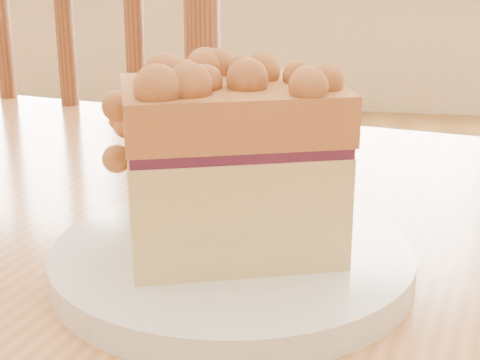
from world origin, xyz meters
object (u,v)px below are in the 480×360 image
Objects in this scene: cafe_table_main at (40,355)px; cafe_chair_main at (150,235)px; cake_slice at (230,155)px; plate at (232,261)px.

cafe_table_main is 1.22× the size of cafe_chair_main.
cafe_chair_main is at bearing 92.12° from cake_slice.
cake_slice is (-0.00, 0.00, 0.07)m from plate.
cake_slice reaches higher than cafe_table_main.
cafe_table_main is 5.66× the size of plate.
cafe_chair_main reaches higher than plate.
cafe_chair_main is at bearing 111.35° from plate.
plate reaches higher than cafe_table_main.
cafe_chair_main is 0.71m from cake_slice.
plate is 1.50× the size of cake_slice.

